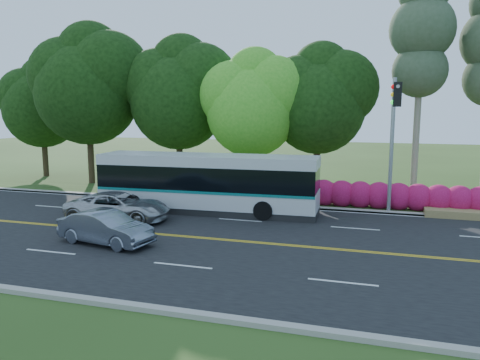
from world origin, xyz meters
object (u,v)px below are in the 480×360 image
(traffic_signal, at_px, (393,125))
(sedan, at_px, (106,228))
(transit_bus, at_px, (207,184))
(suv, at_px, (118,207))

(traffic_signal, xyz_separation_m, sedan, (-11.04, -7.35, -3.98))
(traffic_signal, bearing_deg, transit_bus, -176.50)
(sedan, distance_m, suv, 3.97)
(transit_bus, relative_size, sedan, 2.87)
(traffic_signal, height_order, sedan, traffic_signal)
(transit_bus, bearing_deg, sedan, -107.15)
(traffic_signal, xyz_separation_m, suv, (-12.66, -3.73, -3.96))
(sedan, height_order, suv, suv)
(sedan, bearing_deg, traffic_signal, -45.77)
(traffic_signal, xyz_separation_m, transit_bus, (-9.22, -0.56, -3.15))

